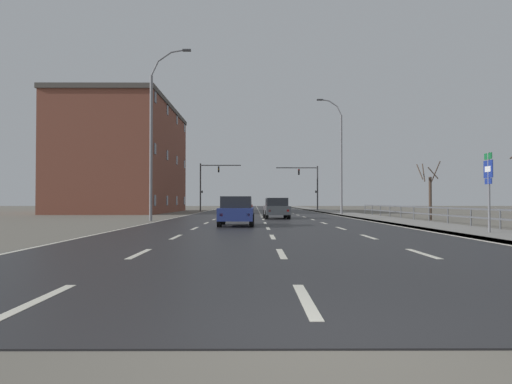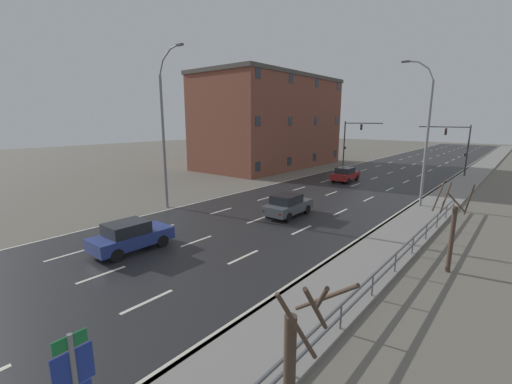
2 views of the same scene
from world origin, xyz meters
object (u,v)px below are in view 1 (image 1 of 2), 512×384
(street_lamp_midground, at_px, (340,158))
(traffic_signal_right, at_px, (310,181))
(street_lamp_left_bank, at_px, (154,137))
(brick_building, at_px, (125,159))
(car_far_right, at_px, (244,206))
(car_distant, at_px, (237,211))
(traffic_signal_left, at_px, (208,180))
(highway_sign, at_px, (489,182))
(car_far_left, at_px, (276,208))

(street_lamp_midground, relative_size, traffic_signal_right, 1.82)
(street_lamp_left_bank, relative_size, brick_building, 0.52)
(traffic_signal_right, height_order, car_far_right, traffic_signal_right)
(car_distant, bearing_deg, car_far_right, 91.02)
(traffic_signal_left, bearing_deg, street_lamp_midground, -53.27)
(traffic_signal_right, bearing_deg, street_lamp_left_bank, -114.58)
(highway_sign, distance_m, car_distant, 12.13)
(street_lamp_midground, relative_size, highway_sign, 3.44)
(car_far_right, bearing_deg, street_lamp_left_bank, -108.58)
(street_lamp_midground, xyz_separation_m, traffic_signal_left, (-14.36, 19.24, -1.15))
(street_lamp_midground, relative_size, car_far_right, 2.65)
(street_lamp_left_bank, distance_m, traffic_signal_left, 31.83)
(traffic_signal_left, bearing_deg, car_distant, -82.13)
(car_distant, bearing_deg, highway_sign, -33.56)
(car_far_right, bearing_deg, highway_sign, -74.95)
(highway_sign, distance_m, traffic_signal_left, 47.76)
(car_far_right, bearing_deg, traffic_signal_right, 51.96)
(highway_sign, relative_size, car_far_right, 0.77)
(highway_sign, relative_size, traffic_signal_right, 0.53)
(street_lamp_left_bank, height_order, brick_building, brick_building)
(highway_sign, relative_size, car_far_left, 0.77)
(highway_sign, height_order, car_far_left, highway_sign)
(car_far_left, bearing_deg, traffic_signal_left, 103.81)
(traffic_signal_right, bearing_deg, car_distant, -102.57)
(highway_sign, bearing_deg, brick_building, 122.87)
(street_lamp_midground, relative_size, car_far_left, 2.65)
(street_lamp_midground, relative_size, car_distant, 2.68)
(car_distant, bearing_deg, brick_building, 115.61)
(street_lamp_midground, bearing_deg, traffic_signal_left, 126.73)
(street_lamp_midground, xyz_separation_m, traffic_signal_right, (-0.62, 18.64, -1.37))
(traffic_signal_left, relative_size, brick_building, 0.29)
(traffic_signal_left, distance_m, car_far_left, 29.20)
(brick_building, bearing_deg, traffic_signal_left, 38.88)
(street_lamp_midground, distance_m, highway_sign, 26.19)
(street_lamp_midground, xyz_separation_m, street_lamp_left_bank, (-14.89, -12.56, 0.26))
(car_distant, bearing_deg, street_lamp_midground, 65.37)
(street_lamp_left_bank, relative_size, car_far_left, 2.80)
(street_lamp_left_bank, height_order, traffic_signal_left, street_lamp_left_bank)
(traffic_signal_right, xyz_separation_m, car_far_left, (-5.81, -27.29, -3.24))
(car_far_right, relative_size, brick_building, 0.19)
(car_distant, bearing_deg, street_lamp_left_bank, 132.06)
(street_lamp_left_bank, height_order, car_far_right, street_lamp_left_bank)
(street_lamp_left_bank, relative_size, car_far_right, 2.79)
(traffic_signal_left, bearing_deg, car_far_left, -74.12)
(car_distant, bearing_deg, car_far_left, 76.63)
(traffic_signal_right, relative_size, car_distant, 1.47)
(car_far_left, distance_m, brick_building, 27.27)
(car_far_left, bearing_deg, highway_sign, -69.03)
(street_lamp_left_bank, xyz_separation_m, brick_building, (-8.62, 24.42, 0.71))
(car_far_left, bearing_deg, car_distant, -106.08)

